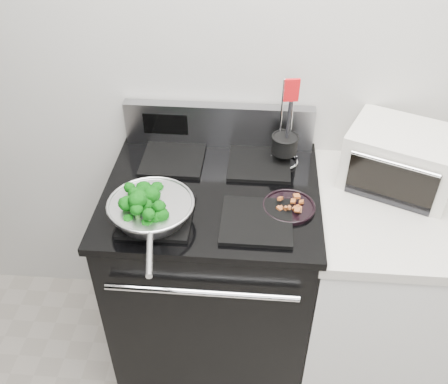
# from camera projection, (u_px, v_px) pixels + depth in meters

# --- Properties ---
(back_wall) EXTENTS (4.00, 0.02, 2.70)m
(back_wall) POSITION_uv_depth(u_px,v_px,m) (301.00, 50.00, 1.83)
(back_wall) COLOR beige
(back_wall) RESTS_ON ground
(gas_range) EXTENTS (0.79, 0.69, 1.13)m
(gas_range) POSITION_uv_depth(u_px,v_px,m) (213.00, 274.00, 2.12)
(gas_range) COLOR black
(gas_range) RESTS_ON floor
(counter) EXTENTS (0.62, 0.68, 0.92)m
(counter) POSITION_uv_depth(u_px,v_px,m) (376.00, 289.00, 2.09)
(counter) COLOR white
(counter) RESTS_ON floor
(skillet) EXTENTS (0.30, 0.46, 0.06)m
(skillet) POSITION_uv_depth(u_px,v_px,m) (151.00, 209.00, 1.67)
(skillet) COLOR silver
(skillet) RESTS_ON gas_range
(broccoli_pile) EXTENTS (0.23, 0.23, 0.08)m
(broccoli_pile) POSITION_uv_depth(u_px,v_px,m) (151.00, 205.00, 1.66)
(broccoli_pile) COLOR black
(broccoli_pile) RESTS_ON skillet
(bacon_plate) EXTENTS (0.19, 0.19, 0.04)m
(bacon_plate) POSITION_uv_depth(u_px,v_px,m) (289.00, 204.00, 1.74)
(bacon_plate) COLOR black
(bacon_plate) RESTS_ON gas_range
(utensil_holder) EXTENTS (0.12, 0.12, 0.36)m
(utensil_holder) POSITION_uv_depth(u_px,v_px,m) (284.00, 148.00, 1.92)
(utensil_holder) COLOR silver
(utensil_holder) RESTS_ON gas_range
(toaster_oven) EXTENTS (0.47, 0.42, 0.22)m
(toaster_oven) POSITION_uv_depth(u_px,v_px,m) (401.00, 159.00, 1.84)
(toaster_oven) COLOR silver
(toaster_oven) RESTS_ON counter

